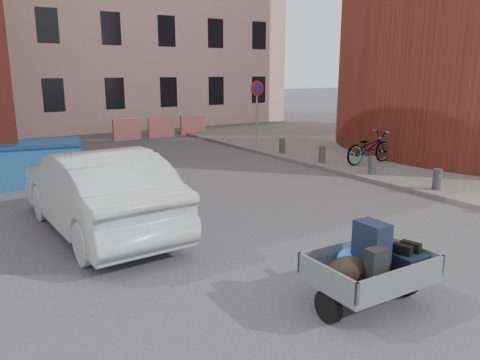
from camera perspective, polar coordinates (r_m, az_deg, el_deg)
ground at (r=8.28m, az=5.17°, el=-9.28°), size 120.00×120.00×0.00m
sidewalk at (r=18.08m, az=22.81°, el=2.30°), size 9.00×24.00×0.12m
building_pink at (r=30.25m, az=-12.34°, el=20.23°), size 16.00×8.00×14.00m
no_parking_sign at (r=18.89m, az=2.09°, el=9.73°), size 0.60×0.09×2.65m
bollards at (r=14.54m, az=15.80°, el=1.75°), size 0.22×9.02×0.55m
barriers at (r=22.99m, az=-9.60°, el=6.39°), size 4.70×0.18×1.00m
trailer at (r=6.59m, az=15.54°, el=-10.11°), size 1.62×1.82×1.20m
dumpster at (r=14.43m, az=-24.43°, el=1.84°), size 3.11×1.99×1.21m
silver_car at (r=9.68m, az=-16.94°, el=-1.28°), size 2.00×5.15×1.67m
bicycle at (r=16.21m, az=15.45°, el=3.84°), size 2.04×0.74×1.07m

